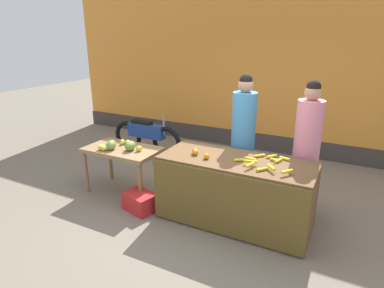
% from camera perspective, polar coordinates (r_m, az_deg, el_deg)
% --- Properties ---
extents(ground_plane, '(24.00, 24.00, 0.00)m').
position_cam_1_polar(ground_plane, '(4.65, 2.87, -11.98)').
color(ground_plane, '#756B5B').
extents(market_wall_back, '(9.67, 0.23, 3.54)m').
position_cam_1_polar(market_wall_back, '(6.89, 13.88, 12.90)').
color(market_wall_back, orange).
rests_on(market_wall_back, ground).
extents(fruit_stall_counter, '(1.95, 0.83, 0.87)m').
position_cam_1_polar(fruit_stall_counter, '(4.31, 7.51, -8.17)').
color(fruit_stall_counter, brown).
rests_on(fruit_stall_counter, ground).
extents(side_table_wooden, '(1.13, 0.67, 0.73)m').
position_cam_1_polar(side_table_wooden, '(5.08, -12.00, -1.69)').
color(side_table_wooden, olive).
rests_on(side_table_wooden, ground).
extents(banana_bunch_pile, '(0.74, 0.62, 0.07)m').
position_cam_1_polar(banana_bunch_pile, '(4.05, 12.58, -3.08)').
color(banana_bunch_pile, gold).
rests_on(banana_bunch_pile, fruit_stall_counter).
extents(orange_pile, '(0.29, 0.18, 0.08)m').
position_cam_1_polar(orange_pile, '(4.22, 1.14, -1.58)').
color(orange_pile, orange).
rests_on(orange_pile, fruit_stall_counter).
extents(mango_papaya_pile, '(0.65, 0.51, 0.14)m').
position_cam_1_polar(mango_papaya_pile, '(4.98, -12.49, -0.24)').
color(mango_papaya_pile, yellow).
rests_on(mango_papaya_pile, side_table_wooden).
extents(vendor_woman_blue_shirt, '(0.34, 0.34, 1.86)m').
position_cam_1_polar(vendor_woman_blue_shirt, '(4.75, 8.90, 0.92)').
color(vendor_woman_blue_shirt, '#33333D').
rests_on(vendor_woman_blue_shirt, ground).
extents(vendor_woman_pink_shirt, '(0.34, 0.34, 1.84)m').
position_cam_1_polar(vendor_woman_pink_shirt, '(4.55, 19.35, -0.93)').
color(vendor_woman_pink_shirt, '#33333D').
rests_on(vendor_woman_pink_shirt, ground).
extents(parked_motorcycle, '(1.60, 0.18, 0.88)m').
position_cam_1_polar(parked_motorcycle, '(6.73, -7.98, 1.48)').
color(parked_motorcycle, black).
rests_on(parked_motorcycle, ground).
extents(produce_crate, '(0.51, 0.42, 0.26)m').
position_cam_1_polar(produce_crate, '(4.72, -9.08, -9.93)').
color(produce_crate, red).
rests_on(produce_crate, ground).
extents(produce_sack, '(0.33, 0.38, 0.59)m').
position_cam_1_polar(produce_sack, '(5.26, -0.53, -4.57)').
color(produce_sack, maroon).
rests_on(produce_sack, ground).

